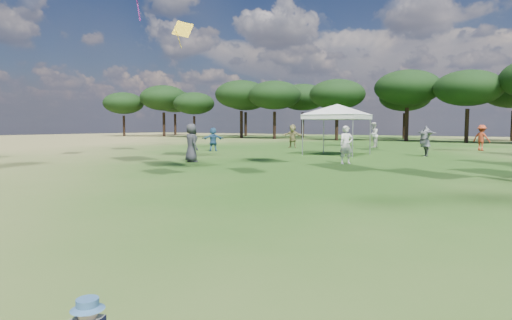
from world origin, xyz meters
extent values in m
cylinder|color=black|center=(-49.10, 43.01, 1.55)|extent=(0.35, 0.35, 3.09)
ellipsoid|color=black|center=(-49.10, 43.01, 4.95)|extent=(6.01, 6.01, 3.24)
cylinder|color=black|center=(-42.82, 45.10, 1.76)|extent=(0.40, 0.40, 3.51)
ellipsoid|color=black|center=(-42.82, 45.10, 5.62)|extent=(6.82, 6.82, 3.68)
cylinder|color=black|center=(-36.96, 45.10, 1.46)|extent=(0.33, 0.33, 2.92)
ellipsoid|color=black|center=(-36.96, 45.10, 4.67)|extent=(5.67, 5.67, 3.06)
cylinder|color=black|center=(-29.06, 45.29, 1.75)|extent=(0.40, 0.40, 3.49)
ellipsoid|color=black|center=(-29.06, 45.29, 5.59)|extent=(6.79, 6.79, 3.66)
cylinder|color=black|center=(-23.92, 45.02, 1.66)|extent=(0.38, 0.38, 3.32)
ellipsoid|color=black|center=(-23.92, 45.02, 5.31)|extent=(6.44, 6.44, 3.47)
cylinder|color=black|center=(-15.51, 44.30, 1.57)|extent=(0.36, 0.36, 3.14)
ellipsoid|color=black|center=(-15.51, 44.30, 5.03)|extent=(6.11, 6.11, 3.29)
cylinder|color=black|center=(-8.39, 45.81, 1.73)|extent=(0.40, 0.40, 3.46)
ellipsoid|color=black|center=(-8.39, 45.81, 5.54)|extent=(6.73, 6.73, 3.63)
cylinder|color=black|center=(-2.58, 44.63, 1.61)|extent=(0.37, 0.37, 3.21)
ellipsoid|color=black|center=(-2.58, 44.63, 5.14)|extent=(6.24, 6.24, 3.36)
cylinder|color=black|center=(-48.93, 53.79, 1.78)|extent=(0.41, 0.41, 3.56)
ellipsoid|color=black|center=(-48.93, 53.79, 5.70)|extent=(6.92, 6.92, 3.73)
cylinder|color=black|center=(-34.09, 53.56, 1.81)|extent=(0.41, 0.41, 3.62)
ellipsoid|color=black|center=(-34.09, 53.56, 5.80)|extent=(7.03, 7.03, 3.79)
cylinder|color=black|center=(-23.40, 51.57, 1.68)|extent=(0.39, 0.39, 3.37)
ellipsoid|color=black|center=(-23.40, 51.57, 5.39)|extent=(6.54, 6.54, 3.53)
cylinder|color=black|center=(-10.52, 53.31, 1.56)|extent=(0.36, 0.36, 3.11)
ellipsoid|color=black|center=(-10.52, 53.31, 4.98)|extent=(6.05, 6.05, 3.26)
cylinder|color=gray|center=(-7.86, 21.03, 1.09)|extent=(0.06, 0.06, 2.17)
cylinder|color=gray|center=(-4.99, 21.06, 1.09)|extent=(0.06, 0.06, 2.17)
cylinder|color=gray|center=(-7.89, 23.90, 1.09)|extent=(0.06, 0.06, 2.17)
cylinder|color=gray|center=(-5.02, 23.93, 1.09)|extent=(0.06, 0.06, 2.17)
cube|color=silver|center=(-6.44, 22.48, 2.12)|extent=(3.06, 3.06, 0.25)
pyramid|color=silver|center=(-6.44, 22.48, 2.85)|extent=(6.17, 6.17, 0.60)
sphere|color=#E0B293|center=(0.37, 1.64, 0.39)|extent=(0.14, 0.14, 0.14)
cone|color=teal|center=(0.37, 1.64, 0.42)|extent=(0.23, 0.23, 0.02)
cylinder|color=teal|center=(0.37, 1.64, 0.46)|extent=(0.15, 0.15, 0.06)
imported|color=#535458|center=(-2.03, 24.00, 0.81)|extent=(1.64, 1.92, 1.62)
imported|color=olive|center=(-12.18, 27.89, 0.86)|extent=(1.67, 0.80, 1.72)
imported|color=#A9371C|center=(-0.06, 31.51, 0.85)|extent=(1.25, 0.99, 1.69)
imported|color=#2B5782|center=(-14.53, 21.47, 0.76)|extent=(1.34, 1.30, 1.53)
imported|color=silver|center=(-7.25, 31.39, 0.95)|extent=(0.75, 0.95, 1.90)
imported|color=beige|center=(-3.92, 17.45, 0.83)|extent=(0.71, 0.70, 1.65)
imported|color=#303135|center=(-10.15, 14.48, 0.87)|extent=(1.01, 0.86, 1.75)
plane|color=gold|center=(-18.44, 23.00, 8.48)|extent=(1.60, 1.81, 1.49)
camera|label=1|loc=(2.90, -0.10, 1.68)|focal=30.00mm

